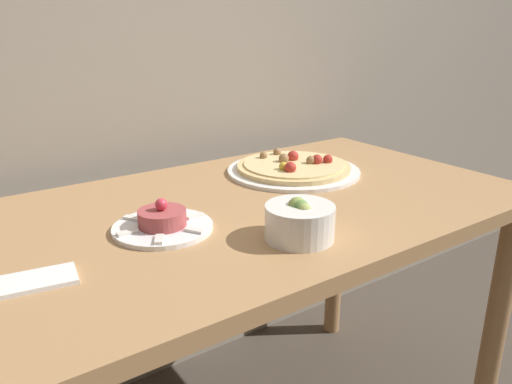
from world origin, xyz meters
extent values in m
cube|color=#AD7F51|center=(0.00, 0.38, 0.74)|extent=(1.31, 0.75, 0.03)
cylinder|color=#AD7F51|center=(0.59, 0.06, 0.36)|extent=(0.06, 0.06, 0.73)
cylinder|color=#AD7F51|center=(0.59, 0.69, 0.36)|extent=(0.06, 0.06, 0.73)
cylinder|color=white|center=(0.22, 0.51, 0.77)|extent=(0.37, 0.37, 0.01)
cylinder|color=#E5C17F|center=(0.22, 0.51, 0.78)|extent=(0.32, 0.32, 0.01)
cylinder|color=beige|center=(0.22, 0.51, 0.79)|extent=(0.28, 0.28, 0.00)
sphere|color=#997047|center=(0.19, 0.61, 0.80)|extent=(0.02, 0.02, 0.02)
sphere|color=#997047|center=(0.25, 0.62, 0.80)|extent=(0.02, 0.02, 0.02)
sphere|color=gold|center=(0.16, 0.48, 0.80)|extent=(0.02, 0.02, 0.02)
sphere|color=#B22D23|center=(0.25, 0.54, 0.80)|extent=(0.03, 0.03, 0.03)
sphere|color=#B22D23|center=(0.28, 0.47, 0.80)|extent=(0.03, 0.03, 0.03)
sphere|color=#B22D23|center=(0.31, 0.46, 0.80)|extent=(0.03, 0.03, 0.03)
sphere|color=#997047|center=(0.26, 0.48, 0.80)|extent=(0.03, 0.03, 0.03)
sphere|color=#B22D23|center=(0.17, 0.45, 0.80)|extent=(0.03, 0.03, 0.03)
sphere|color=#997047|center=(0.21, 0.54, 0.80)|extent=(0.03, 0.03, 0.03)
cylinder|color=white|center=(-0.25, 0.35, 0.77)|extent=(0.20, 0.20, 0.01)
cylinder|color=#A84747|center=(-0.25, 0.35, 0.79)|extent=(0.10, 0.10, 0.03)
sphere|color=#E0384C|center=(-0.25, 0.35, 0.82)|extent=(0.03, 0.03, 0.03)
cube|color=white|center=(-0.18, 0.35, 0.78)|extent=(0.04, 0.02, 0.01)
cube|color=white|center=(-0.21, 0.41, 0.78)|extent=(0.03, 0.04, 0.01)
cube|color=white|center=(-0.29, 0.41, 0.78)|extent=(0.03, 0.04, 0.01)
cube|color=white|center=(-0.33, 0.35, 0.78)|extent=(0.04, 0.02, 0.01)
cube|color=white|center=(-0.29, 0.28, 0.78)|extent=(0.03, 0.04, 0.01)
cube|color=white|center=(-0.21, 0.28, 0.78)|extent=(0.03, 0.04, 0.01)
cylinder|color=white|center=(-0.05, 0.15, 0.80)|extent=(0.14, 0.14, 0.07)
sphere|color=#A3B25B|center=(-0.05, 0.14, 0.83)|extent=(0.03, 0.03, 0.03)
sphere|color=#668E42|center=(-0.05, 0.15, 0.83)|extent=(0.03, 0.03, 0.03)
sphere|color=#8EA34C|center=(-0.05, 0.16, 0.83)|extent=(0.04, 0.04, 0.04)
cube|color=white|center=(-0.51, 0.27, 0.77)|extent=(0.13, 0.09, 0.01)
camera|label=1|loc=(-0.64, -0.53, 1.17)|focal=35.00mm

